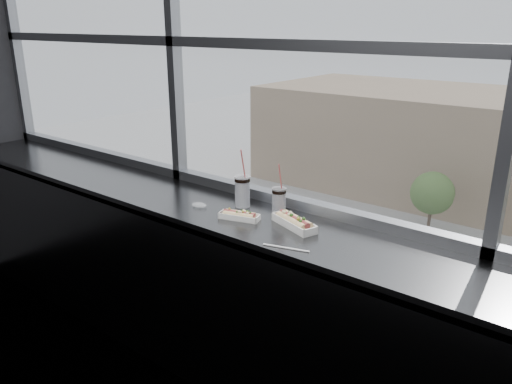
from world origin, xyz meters
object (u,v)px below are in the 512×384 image
Objects in this scene: hotdog_tray_left at (239,215)px; car_near_c at (480,347)px; soda_cup_left at (242,190)px; wrapper at (199,205)px; car_near_b at (399,318)px; soda_cup_right at (279,200)px; car_near_a at (264,268)px; loose_straw at (286,248)px; tree_left at (432,193)px; hotdog_tray_right at (294,222)px.

car_near_c is (-1.54, 16.34, -10.97)m from hotdog_tray_left.
wrapper is (-0.19, -0.16, -0.09)m from soda_cup_left.
car_near_b is (-4.54, 16.34, -10.99)m from wrapper.
soda_cup_right is 0.04× the size of car_near_a.
loose_straw reaches higher than car_near_a.
car_near_a is at bearing 126.46° from soda_cup_left.
soda_cup_left reaches higher than car_near_c.
loose_straw is at bearing -73.93° from tree_left.
hotdog_tray_right is at bearing 8.41° from wrapper.
hotdog_tray_left is at bearing -0.97° from wrapper.
soda_cup_left is 1.51× the size of loose_straw.
car_near_c is at bearing -85.46° from car_near_a.
soda_cup_left is 0.05× the size of car_near_a.
soda_cup_left is at bearing -139.00° from car_near_a.
car_near_b is at bearing 106.29° from soda_cup_left.
wrapper is at bearing -139.98° from soda_cup_left.
soda_cup_left reaches higher than hotdog_tray_left.
car_near_b is at bearing 107.11° from soda_cup_right.
hotdog_tray_left reaches higher than car_near_b.
hotdog_tray_right is 0.04× the size of car_near_a.
soda_cup_right reaches higher than car_near_c.
soda_cup_left reaches higher than soda_cup_right.
tree_left is (-8.21, 28.50, -9.21)m from loose_straw.
loose_straw is 20.50m from car_near_b.
tree_left is (-7.80, 28.34, -9.23)m from hotdog_tray_left.
hotdog_tray_right is (0.29, 0.09, 0.01)m from hotdog_tray_left.
soda_cup_left reaches higher than car_near_a.
loose_straw is (0.41, -0.15, -0.02)m from hotdog_tray_left.
hotdog_tray_left is 0.78× the size of hotdog_tray_right.
car_near_a is 1.06× the size of car_near_b.
tree_left is at bearing 89.18° from hotdog_tray_left.
tree_left is at bearing -15.04° from car_near_a.
hotdog_tray_left is 0.22m from soda_cup_left.
car_near_b is at bearing 127.69° from hotdog_tray_right.
soda_cup_right is at bearing -74.27° from tree_left.
loose_straw is 2.34× the size of wrapper.
loose_straw is at bearing -172.25° from car_near_c.
wrapper is (-0.60, -0.09, -0.02)m from hotdog_tray_right.
hotdog_tray_right is 1.32× the size of loose_straw.
soda_cup_right reaches higher than hotdog_tray_left.
tree_left is (-7.69, 28.18, -9.31)m from soda_cup_left.
wrapper reaches higher than car_near_a.
loose_straw reaches higher than car_near_b.
soda_cup_right is at bearing -161.35° from car_near_b.
car_near_b is at bearing 90.29° from hotdog_tray_left.
wrapper is at bearing 151.37° from loose_straw.
car_near_a is (-12.07, 16.34, -10.94)m from hotdog_tray_left.
car_near_c is 13.65m from tree_left.
car_near_a is at bearing 110.23° from hotdog_tray_left.
car_near_b is (-3.30, 0.00, -0.03)m from car_near_c.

